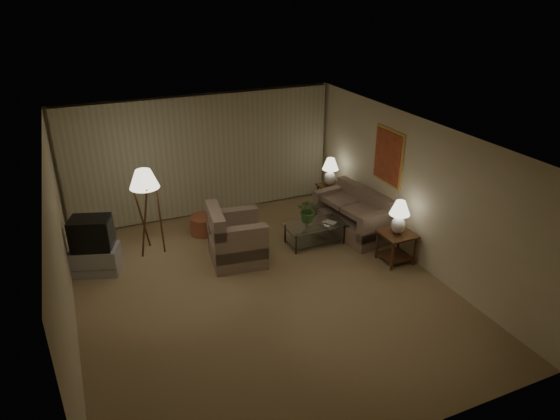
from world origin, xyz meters
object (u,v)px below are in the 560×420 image
object	(u,v)px
side_table_far	(329,193)
coffee_table	(315,231)
tv_cabinet	(96,260)
crt_tv	(91,233)
floor_lamp	(148,210)
ottoman	(204,225)
table_lamp_near	(399,214)
vase	(308,222)
table_lamp_far	(330,169)
side_table_near	(396,242)
armchair	(237,240)
sofa	(352,217)

from	to	relation	value
side_table_far	coffee_table	world-z (taller)	side_table_far
tv_cabinet	crt_tv	world-z (taller)	crt_tv
tv_cabinet	floor_lamp	size ratio (longest dim) A/B	0.55
ottoman	tv_cabinet	bearing A→B (deg)	-161.95
table_lamp_near	vase	world-z (taller)	table_lamp_near
table_lamp_far	side_table_far	bearing A→B (deg)	-135.00
table_lamp_near	floor_lamp	bearing A→B (deg)	151.90
side_table_near	floor_lamp	world-z (taller)	floor_lamp
crt_tv	vase	xyz separation A→B (m)	(3.99, -0.60, -0.30)
tv_cabinet	side_table_near	bearing A→B (deg)	-1.29
side_table_near	coffee_table	distance (m)	1.65
armchair	ottoman	world-z (taller)	armchair
tv_cabinet	crt_tv	xyz separation A→B (m)	(0.00, 0.00, 0.54)
floor_lamp	side_table_far	bearing A→B (deg)	5.36
side_table_near	table_lamp_far	size ratio (longest dim) A/B	0.94
side_table_far	tv_cabinet	size ratio (longest dim) A/B	0.64
tv_cabinet	table_lamp_near	bearing A→B (deg)	-1.29
side_table_far	ottoman	size ratio (longest dim) A/B	1.05
tv_cabinet	ottoman	xyz separation A→B (m)	(2.21, 0.72, -0.06)
armchair	side_table_far	size ratio (longest dim) A/B	2.14
floor_lamp	tv_cabinet	bearing A→B (deg)	-161.03
table_lamp_far	floor_lamp	world-z (taller)	floor_lamp
sofa	table_lamp_near	xyz separation A→B (m)	(0.15, -1.35, 0.61)
floor_lamp	ottoman	bearing A→B (deg)	17.19
crt_tv	tv_cabinet	bearing A→B (deg)	0.00
armchair	side_table_far	world-z (taller)	armchair
armchair	crt_tv	distance (m)	2.59
armchair	crt_tv	bearing A→B (deg)	83.93
armchair	vase	world-z (taller)	armchair
side_table_far	vase	bearing A→B (deg)	-131.94
vase	table_lamp_far	bearing A→B (deg)	48.06
coffee_table	tv_cabinet	distance (m)	4.18
side_table_far	table_lamp_far	bearing A→B (deg)	45.00
side_table_near	coffee_table	xyz separation A→B (m)	(-1.06, 1.25, -0.14)
table_lamp_far	crt_tv	size ratio (longest dim) A/B	0.80
table_lamp_near	table_lamp_far	xyz separation A→B (m)	(0.00, 2.60, -0.01)
tv_cabinet	table_lamp_far	bearing A→B (deg)	26.50
side_table_near	floor_lamp	bearing A→B (deg)	151.90
ottoman	crt_tv	bearing A→B (deg)	-161.95
side_table_far	tv_cabinet	distance (m)	5.26
side_table_far	floor_lamp	distance (m)	4.19
armchair	side_table_near	bearing A→B (deg)	-106.99
side_table_far	coffee_table	size ratio (longest dim) A/B	0.50
sofa	floor_lamp	distance (m)	4.12
table_lamp_near	ottoman	world-z (taller)	table_lamp_near
table_lamp_near	coffee_table	bearing A→B (deg)	130.38
table_lamp_far	crt_tv	xyz separation A→B (m)	(-5.20, -0.75, -0.19)
sofa	tv_cabinet	size ratio (longest dim) A/B	2.01
side_table_near	ottoman	bearing A→B (deg)	139.38
tv_cabinet	floor_lamp	world-z (taller)	floor_lamp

